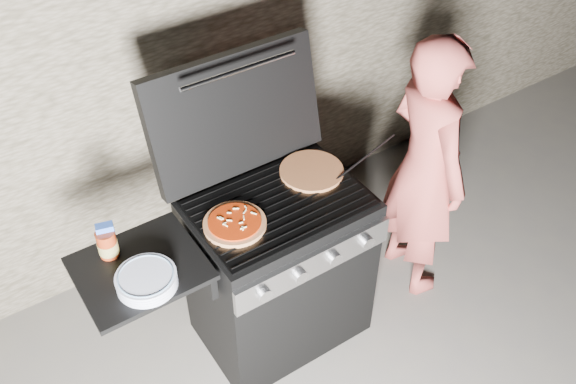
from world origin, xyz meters
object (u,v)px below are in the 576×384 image
gas_grill (236,292)px  person (425,170)px  pizza_topped (235,223)px  sauce_jar (107,244)px

gas_grill → person: size_ratio=0.88×
person → pizza_topped: bearing=94.8°
gas_grill → sauce_jar: size_ratio=10.75×
sauce_jar → person: size_ratio=0.08×
pizza_topped → person: 1.09m
gas_grill → person: bearing=-3.5°
gas_grill → sauce_jar: (-0.49, 0.13, 0.51)m
pizza_topped → sauce_jar: (-0.51, 0.15, 0.04)m
person → sauce_jar: bearing=90.4°
sauce_jar → person: bearing=-7.0°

